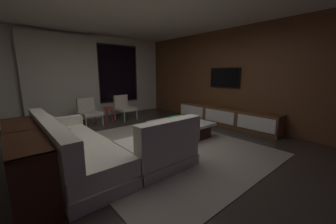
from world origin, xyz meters
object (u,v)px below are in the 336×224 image
(sectional_couch, at_px, (97,149))
(accent_chair_by_curtain, at_px, (88,110))
(coffee_table, at_px, (181,129))
(console_table_behind_couch, at_px, (25,155))
(accent_chair_near_window, at_px, (124,106))
(mounted_tv, at_px, (225,78))
(media_console, at_px, (225,117))
(side_stool, at_px, (108,110))
(book_stack_on_coffee_table, at_px, (175,119))

(sectional_couch, distance_m, accent_chair_by_curtain, 2.80)
(coffee_table, xyz_separation_m, console_table_behind_couch, (-2.97, -0.08, 0.23))
(accent_chair_near_window, height_order, mounted_tv, mounted_tv)
(accent_chair_near_window, distance_m, mounted_tv, 3.22)
(media_console, bearing_deg, mounted_tv, 47.52)
(coffee_table, relative_size, accent_chair_by_curtain, 1.49)
(accent_chair_by_curtain, bearing_deg, sectional_couch, -106.65)
(coffee_table, height_order, mounted_tv, mounted_tv)
(side_stool, distance_m, console_table_behind_couch, 3.41)
(accent_chair_by_curtain, height_order, media_console, accent_chair_by_curtain)
(book_stack_on_coffee_table, height_order, mounted_tv, mounted_tv)
(accent_chair_near_window, height_order, side_stool, accent_chair_near_window)
(accent_chair_by_curtain, bearing_deg, coffee_table, -62.97)
(sectional_couch, distance_m, coffee_table, 2.07)
(book_stack_on_coffee_table, bearing_deg, console_table_behind_couch, -176.58)
(side_stool, relative_size, media_console, 0.15)
(accent_chair_by_curtain, height_order, mounted_tv, mounted_tv)
(book_stack_on_coffee_table, bearing_deg, media_console, -5.33)
(book_stack_on_coffee_table, bearing_deg, accent_chair_near_window, 91.28)
(sectional_couch, bearing_deg, side_stool, 62.41)
(media_console, bearing_deg, console_table_behind_couch, -179.92)
(media_console, height_order, mounted_tv, mounted_tv)
(side_stool, distance_m, media_console, 3.45)
(coffee_table, distance_m, console_table_behind_couch, 2.98)
(accent_chair_near_window, bearing_deg, sectional_couch, -125.67)
(side_stool, bearing_deg, accent_chair_by_curtain, 176.93)
(side_stool, bearing_deg, mounted_tv, -42.17)
(media_console, xyz_separation_m, mounted_tv, (0.18, 0.20, 1.10))
(accent_chair_near_window, relative_size, side_stool, 1.70)
(accent_chair_by_curtain, xyz_separation_m, side_stool, (0.58, -0.03, -0.06))
(accent_chair_near_window, relative_size, mounted_tv, 0.81)
(sectional_couch, height_order, accent_chair_near_window, sectional_couch)
(media_console, relative_size, mounted_tv, 3.22)
(book_stack_on_coffee_table, distance_m, mounted_tv, 2.17)
(book_stack_on_coffee_table, relative_size, accent_chair_by_curtain, 0.40)
(console_table_behind_couch, bearing_deg, side_stool, 47.63)
(sectional_couch, relative_size, side_stool, 5.43)
(book_stack_on_coffee_table, xyz_separation_m, console_table_behind_couch, (-2.89, -0.17, -0.01))
(mounted_tv, height_order, console_table_behind_couch, mounted_tv)
(side_stool, bearing_deg, coffee_table, -74.45)
(sectional_couch, xyz_separation_m, coffee_table, (2.06, 0.20, -0.10))
(book_stack_on_coffee_table, bearing_deg, coffee_table, -49.11)
(book_stack_on_coffee_table, bearing_deg, mounted_tv, 0.94)
(book_stack_on_coffee_table, bearing_deg, accent_chair_by_curtain, 116.36)
(sectional_couch, distance_m, media_console, 3.76)
(console_table_behind_couch, bearing_deg, mounted_tv, 2.42)
(media_console, bearing_deg, side_stool, 133.38)
(accent_chair_by_curtain, bearing_deg, accent_chair_near_window, 0.19)
(book_stack_on_coffee_table, distance_m, media_console, 1.79)
(side_stool, relative_size, mounted_tv, 0.48)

